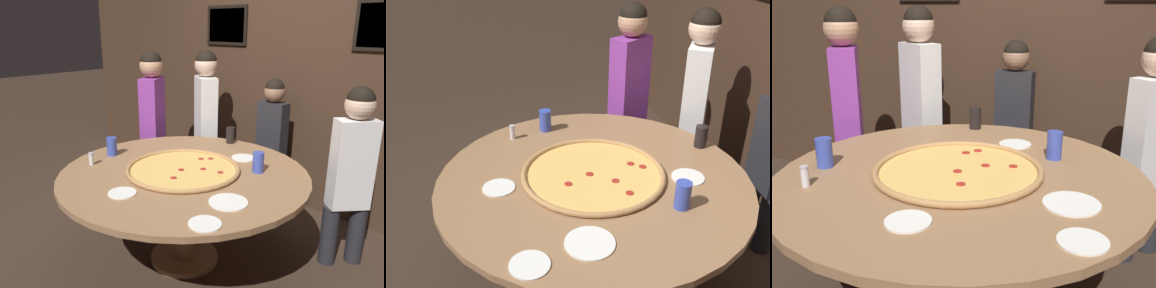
# 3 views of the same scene
# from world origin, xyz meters

# --- Properties ---
(ground_plane) EXTENTS (24.00, 24.00, 0.00)m
(ground_plane) POSITION_xyz_m (0.00, 0.00, 0.00)
(ground_plane) COLOR #38281E
(back_wall) EXTENTS (6.40, 0.08, 2.60)m
(back_wall) POSITION_xyz_m (0.00, 1.50, 1.30)
(back_wall) COLOR #3D281C
(back_wall) RESTS_ON ground_plane
(dining_table) EXTENTS (1.79, 1.79, 0.74)m
(dining_table) POSITION_xyz_m (0.00, 0.00, 0.63)
(dining_table) COLOR #936B47
(dining_table) RESTS_ON ground_plane
(giant_pizza) EXTENTS (0.83, 0.83, 0.03)m
(giant_pizza) POSITION_xyz_m (-0.01, 0.00, 0.75)
(giant_pizza) COLOR #EAB75B
(giant_pizza) RESTS_ON dining_table
(drink_cup_far_right) EXTENTS (0.08, 0.08, 0.15)m
(drink_cup_far_right) POSITION_xyz_m (0.40, 0.35, 0.81)
(drink_cup_far_right) COLOR #384CB7
(drink_cup_far_right) RESTS_ON dining_table
(drink_cup_near_right) EXTENTS (0.08, 0.08, 0.15)m
(drink_cup_near_right) POSITION_xyz_m (-0.67, -0.16, 0.81)
(drink_cup_near_right) COLOR #384CB7
(drink_cup_near_right) RESTS_ON dining_table
(drink_cup_beside_pizza) EXTENTS (0.08, 0.08, 0.14)m
(drink_cup_beside_pizza) POSITION_xyz_m (-0.18, 0.77, 0.81)
(drink_cup_beside_pizza) COLOR black
(drink_cup_beside_pizza) RESTS_ON dining_table
(white_plate_far_back) EXTENTS (0.18, 0.18, 0.01)m
(white_plate_far_back) POSITION_xyz_m (-0.01, -0.54, 0.74)
(white_plate_far_back) COLOR white
(white_plate_far_back) RESTS_ON dining_table
(white_plate_right_side) EXTENTS (0.19, 0.19, 0.01)m
(white_plate_right_side) POSITION_xyz_m (0.15, 0.52, 0.74)
(white_plate_right_side) COLOR white
(white_plate_right_side) RESTS_ON dining_table
(white_plate_beside_cup) EXTENTS (0.18, 0.18, 0.01)m
(white_plate_beside_cup) POSITION_xyz_m (0.62, -0.47, 0.74)
(white_plate_beside_cup) COLOR white
(white_plate_beside_cup) RESTS_ON dining_table
(white_plate_near_front) EXTENTS (0.24, 0.24, 0.01)m
(white_plate_near_front) POSITION_xyz_m (0.55, -0.18, 0.74)
(white_plate_near_front) COLOR white
(white_plate_near_front) RESTS_ON dining_table
(condiment_shaker) EXTENTS (0.04, 0.04, 0.10)m
(condiment_shaker) POSITION_xyz_m (-0.60, -0.39, 0.79)
(condiment_shaker) COLOR silver
(condiment_shaker) RESTS_ON dining_table
(diner_side_left) EXTENTS (0.32, 0.33, 1.36)m
(diner_side_left) POSITION_xyz_m (0.89, 0.81, 0.77)
(diner_side_left) COLOR #232328
(diner_side_left) RESTS_ON ground_plane
(diner_side_right) EXTENTS (0.32, 0.19, 1.29)m
(diner_side_right) POSITION_xyz_m (-0.02, 1.20, 0.73)
(diner_side_right) COLOR #232328
(diner_side_right) RESTS_ON ground_plane
(diner_far_right) EXTENTS (0.39, 0.33, 1.52)m
(diner_far_right) POSITION_xyz_m (-0.68, 0.99, 0.86)
(diner_far_right) COLOR #232328
(diner_far_right) RESTS_ON ground_plane
(diner_far_left) EXTENTS (0.31, 0.40, 1.52)m
(diner_far_left) POSITION_xyz_m (-1.04, 0.60, 0.86)
(diner_far_left) COLOR #232328
(diner_far_left) RESTS_ON ground_plane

